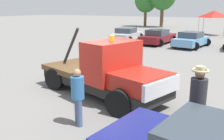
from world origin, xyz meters
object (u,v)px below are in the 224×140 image
(parked_car_maroon, at_px, (158,37))
(tree_left, at_px, (146,0))
(tow_truck, at_px, (107,73))
(canopy_tent_red, at_px, (214,14))
(person_at_hood, at_px, (78,93))
(parked_car_silver, at_px, (127,35))
(person_near_truck, at_px, (198,97))
(parked_car_skyblue, at_px, (191,40))

(parked_car_maroon, relative_size, tree_left, 0.71)
(tow_truck, relative_size, parked_car_maroon, 1.23)
(parked_car_maroon, relative_size, canopy_tent_red, 1.65)
(person_at_hood, bearing_deg, canopy_tent_red, 34.76)
(canopy_tent_red, bearing_deg, person_at_hood, -88.62)
(parked_car_silver, bearing_deg, canopy_tent_red, -38.08)
(tow_truck, relative_size, person_near_truck, 3.10)
(person_at_hood, distance_m, tree_left, 39.08)
(person_at_hood, distance_m, parked_car_maroon, 17.33)
(person_near_truck, xyz_separation_m, canopy_tent_red, (-3.72, 26.37, 1.40))
(parked_car_maroon, distance_m, parked_car_skyblue, 3.20)
(parked_car_maroon, bearing_deg, parked_car_skyblue, -96.35)
(person_near_truck, height_order, parked_car_silver, person_near_truck)
(tow_truck, xyz_separation_m, person_at_hood, (0.53, -2.43, 0.04))
(person_at_hood, bearing_deg, parked_car_maroon, 46.15)
(person_at_hood, height_order, parked_car_maroon, person_at_hood)
(tow_truck, height_order, parked_car_maroon, tow_truck)
(person_at_hood, distance_m, parked_car_skyblue, 16.41)
(person_at_hood, height_order, canopy_tent_red, canopy_tent_red)
(parked_car_silver, relative_size, canopy_tent_red, 1.61)
(parked_car_maroon, xyz_separation_m, canopy_tent_red, (3.17, 10.42, 1.88))
(parked_car_silver, bearing_deg, tree_left, 13.16)
(person_near_truck, relative_size, parked_car_skyblue, 0.43)
(person_near_truck, distance_m, person_at_hood, 3.21)
(tow_truck, bearing_deg, person_near_truck, -6.55)
(person_near_truck, xyz_separation_m, parked_car_silver, (-10.35, 16.35, -0.48))
(parked_car_skyblue, bearing_deg, canopy_tent_red, 7.43)
(tree_left, bearing_deg, parked_car_silver, -72.24)
(person_near_truck, height_order, tree_left, tree_left)
(parked_car_skyblue, bearing_deg, parked_car_silver, 89.64)
(tow_truck, xyz_separation_m, parked_car_skyblue, (-0.14, 13.96, -0.28))
(person_at_hood, xyz_separation_m, parked_car_silver, (-7.28, 17.30, -0.32))
(person_at_hood, bearing_deg, tree_left, 53.58)
(person_near_truck, height_order, person_at_hood, person_near_truck)
(person_at_hood, relative_size, parked_car_maroon, 0.34)
(canopy_tent_red, bearing_deg, parked_car_maroon, -106.93)
(tow_truck, distance_m, parked_car_maroon, 14.84)
(person_near_truck, bearing_deg, parked_car_silver, 42.76)
(parked_car_maroon, bearing_deg, person_at_hood, -164.39)
(tow_truck, relative_size, canopy_tent_red, 2.02)
(parked_car_skyblue, bearing_deg, person_near_truck, -158.90)
(parked_car_maroon, bearing_deg, person_near_truck, -153.78)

